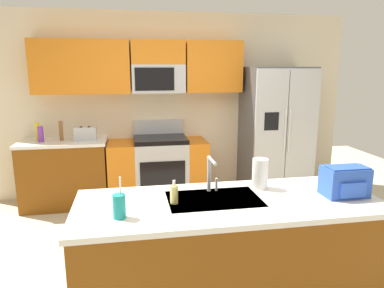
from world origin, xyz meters
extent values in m
plane|color=beige|center=(0.00, 0.00, 0.00)|extent=(9.00, 9.00, 0.00)
cube|color=beige|center=(0.00, 2.15, 1.30)|extent=(5.20, 0.10, 2.60)
cube|color=orange|center=(-1.50, 1.94, 1.85)|extent=(0.70, 0.32, 0.70)
cube|color=orange|center=(-0.87, 1.94, 1.85)|extent=(0.56, 0.32, 0.70)
cube|color=orange|center=(0.56, 1.94, 1.85)|extent=(0.78, 0.32, 0.70)
cube|color=#B7BABF|center=(-0.21, 1.94, 1.69)|extent=(0.72, 0.32, 0.38)
cube|color=black|center=(-0.27, 1.78, 1.69)|extent=(0.52, 0.01, 0.30)
cube|color=orange|center=(-0.21, 1.94, 2.04)|extent=(0.72, 0.32, 0.32)
cube|color=brown|center=(-1.50, 1.80, 0.43)|extent=(1.10, 0.60, 0.86)
cube|color=silver|center=(-1.50, 1.80, 0.88)|extent=(1.13, 0.63, 0.04)
cube|color=#B7BABF|center=(-0.21, 1.80, 0.42)|extent=(0.72, 0.60, 0.84)
cube|color=black|center=(-0.21, 1.50, 0.45)|extent=(0.60, 0.01, 0.36)
cube|color=black|center=(-0.21, 1.80, 0.87)|extent=(0.72, 0.60, 0.06)
cube|color=#B7BABF|center=(-0.21, 2.07, 1.00)|extent=(0.72, 0.06, 0.20)
cube|color=orange|center=(-0.75, 1.80, 0.42)|extent=(0.36, 0.60, 0.84)
cube|color=orange|center=(0.29, 1.80, 0.42)|extent=(0.28, 0.60, 0.84)
cube|color=#4C4F54|center=(1.45, 1.75, 0.93)|extent=(0.90, 0.70, 1.85)
cube|color=#B7BABF|center=(1.22, 1.38, 0.93)|extent=(0.44, 0.04, 1.81)
cube|color=#B7BABF|center=(1.67, 1.38, 0.93)|extent=(0.44, 0.04, 1.81)
cylinder|color=silver|center=(1.42, 1.35, 1.02)|extent=(0.02, 0.02, 0.60)
cylinder|color=silver|center=(1.48, 1.35, 1.02)|extent=(0.02, 0.02, 0.60)
cube|color=black|center=(1.22, 1.36, 1.15)|extent=(0.20, 0.00, 0.24)
cube|color=brown|center=(0.07, -0.66, 0.43)|extent=(2.17, 0.80, 0.86)
cube|color=silver|center=(0.07, -0.66, 0.88)|extent=(2.21, 0.84, 0.04)
cube|color=#B7BABF|center=(-0.03, -0.61, 0.89)|extent=(0.68, 0.44, 0.03)
cube|color=#B7BABF|center=(-1.20, 1.75, 0.99)|extent=(0.28, 0.16, 0.18)
cube|color=black|center=(-1.25, 1.75, 1.08)|extent=(0.03, 0.11, 0.01)
cube|color=black|center=(-1.15, 1.75, 1.08)|extent=(0.03, 0.11, 0.01)
cylinder|color=brown|center=(-1.51, 1.80, 1.03)|extent=(0.05, 0.05, 0.26)
cylinder|color=purple|center=(-1.75, 1.75, 1.00)|extent=(0.07, 0.07, 0.20)
cylinder|color=yellow|center=(-1.81, 1.82, 1.02)|extent=(0.06, 0.06, 0.25)
cylinder|color=#B7BABF|center=(-0.03, -0.44, 1.04)|extent=(0.03, 0.03, 0.28)
cylinder|color=#B7BABF|center=(-0.03, -0.54, 1.17)|extent=(0.02, 0.20, 0.02)
cylinder|color=#B7BABF|center=(0.03, -0.44, 0.95)|extent=(0.02, 0.02, 0.10)
cylinder|color=teal|center=(-0.71, -0.83, 0.98)|extent=(0.08, 0.08, 0.16)
cylinder|color=white|center=(-0.70, -0.83, 1.11)|extent=(0.01, 0.03, 0.14)
cylinder|color=#D8CC66|center=(-0.33, -0.65, 0.97)|extent=(0.06, 0.06, 0.13)
cylinder|color=white|center=(-0.33, -0.65, 1.05)|extent=(0.02, 0.02, 0.04)
cylinder|color=white|center=(0.38, -0.45, 1.02)|extent=(0.12, 0.12, 0.24)
cube|color=blue|center=(0.94, -0.72, 1.01)|extent=(0.32, 0.20, 0.22)
cube|color=#2749A9|center=(0.94, -0.74, 1.11)|extent=(0.30, 0.14, 0.03)
cube|color=blue|center=(0.94, -0.82, 0.98)|extent=(0.20, 0.03, 0.11)
camera|label=1|loc=(-0.62, -3.00, 1.85)|focal=33.10mm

